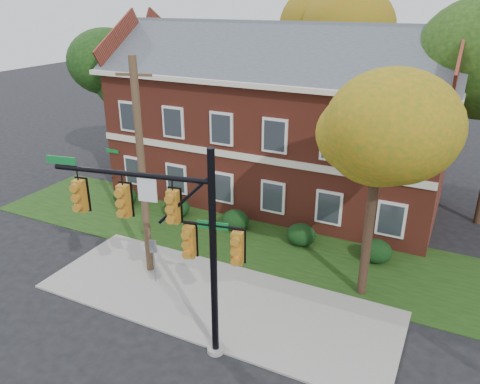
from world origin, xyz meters
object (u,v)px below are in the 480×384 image
at_px(hedge_right, 301,235).
at_px(traffic_signal, 173,229).
at_px(hedge_center, 235,220).
at_px(hedge_left, 177,207).
at_px(hedge_far_left, 125,196).
at_px(hedge_far_right, 376,251).
at_px(tree_near_right, 386,133).
at_px(apartment_building, 277,112).
at_px(tree_far_rear, 343,31).
at_px(tree_left_rear, 124,72).
at_px(sign_post, 154,254).
at_px(utility_pole, 142,171).

distance_m(hedge_right, traffic_signal, 9.39).
xyz_separation_m(hedge_center, hedge_right, (3.50, 0.00, 0.00)).
bearing_deg(hedge_left, hedge_far_left, 180.00).
distance_m(hedge_far_right, tree_near_right, 6.77).
bearing_deg(traffic_signal, hedge_far_left, 126.29).
bearing_deg(apartment_building, tree_far_rear, 80.29).
xyz_separation_m(hedge_far_left, tree_left_rear, (-2.73, 4.14, 6.16)).
xyz_separation_m(hedge_far_right, tree_near_right, (0.22, -2.83, 6.14)).
relative_size(hedge_center, traffic_signal, 0.20).
xyz_separation_m(apartment_building, hedge_right, (3.50, -5.25, -4.46)).
xyz_separation_m(hedge_far_right, sign_post, (-7.79, -5.74, 0.83)).
bearing_deg(tree_far_rear, hedge_far_left, -122.50).
relative_size(apartment_building, tree_near_right, 2.19).
relative_size(tree_far_rear, traffic_signal, 1.62).
relative_size(tree_near_right, traffic_signal, 1.21).
relative_size(hedge_far_left, utility_pole, 0.16).
height_order(hedge_left, utility_pole, utility_pole).
bearing_deg(utility_pole, apartment_building, 66.61).
bearing_deg(hedge_left, hedge_right, 0.00).
bearing_deg(utility_pole, tree_near_right, -0.59).
bearing_deg(traffic_signal, tree_near_right, 36.89).
xyz_separation_m(hedge_center, tree_near_right, (7.22, -2.83, 6.14)).
bearing_deg(apartment_building, utility_pole, -98.62).
relative_size(hedge_left, sign_post, 0.70).
bearing_deg(sign_post, hedge_right, 34.85).
distance_m(hedge_right, tree_left_rear, 15.17).
bearing_deg(apartment_building, hedge_left, -123.67).
height_order(hedge_center, tree_far_rear, tree_far_rear).
relative_size(hedge_right, traffic_signal, 0.20).
relative_size(hedge_far_left, sign_post, 0.70).
height_order(hedge_far_left, utility_pole, utility_pole).
bearing_deg(hedge_far_right, hedge_center, 180.00).
bearing_deg(hedge_right, hedge_far_right, 0.00).
height_order(tree_far_rear, traffic_signal, tree_far_rear).
distance_m(apartment_building, hedge_far_left, 9.82).
xyz_separation_m(hedge_left, tree_far_rear, (4.84, 13.09, 8.32)).
bearing_deg(tree_far_rear, apartment_building, -99.71).
xyz_separation_m(hedge_far_right, tree_far_rear, (-5.66, 13.09, 8.32)).
xyz_separation_m(apartment_building, utility_pole, (-1.56, -10.31, -0.41)).
bearing_deg(hedge_far_left, utility_pole, -42.92).
bearing_deg(tree_left_rear, hedge_center, -23.04).
bearing_deg(utility_pole, sign_post, -56.43).
relative_size(hedge_far_left, hedge_left, 1.00).
distance_m(tree_far_rear, utility_pole, 18.87).
relative_size(traffic_signal, utility_pole, 0.79).
distance_m(hedge_left, tree_near_right, 12.68).
bearing_deg(apartment_building, hedge_far_right, -36.89).
relative_size(hedge_right, utility_pole, 0.16).
relative_size(hedge_center, hedge_far_right, 1.00).
xyz_separation_m(tree_left_rear, tree_far_rear, (11.07, 8.96, 2.16)).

